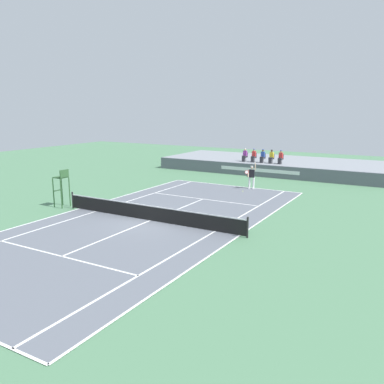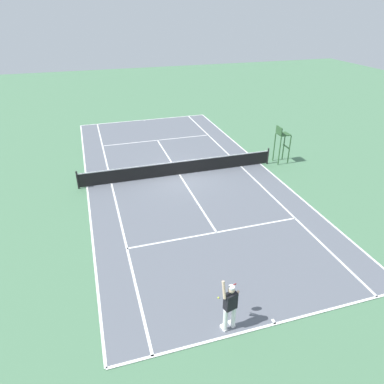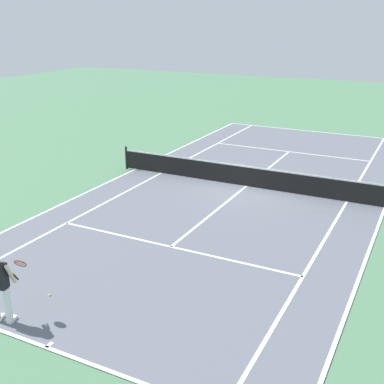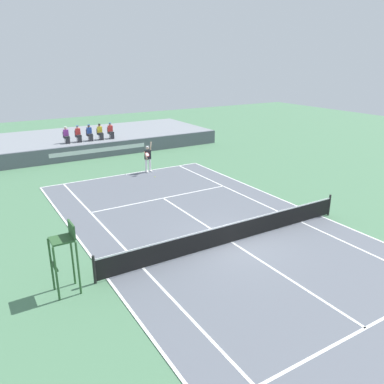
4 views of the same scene
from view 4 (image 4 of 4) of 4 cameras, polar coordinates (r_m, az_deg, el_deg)
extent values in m
plane|color=#4C7A56|center=(16.60, 5.97, -7.50)|extent=(80.00, 80.00, 0.00)
cube|color=slate|center=(16.59, 5.98, -7.47)|extent=(10.98, 23.78, 0.02)
cube|color=white|center=(26.36, -9.74, 2.62)|extent=(10.98, 0.10, 0.01)
cube|color=white|center=(14.32, -12.30, -12.42)|extent=(0.10, 23.78, 0.01)
cube|color=white|center=(20.13, 18.59, -3.43)|extent=(0.10, 23.78, 0.01)
cube|color=white|center=(14.73, -7.15, -11.14)|extent=(0.10, 23.78, 0.01)
cube|color=white|center=(19.16, 15.88, -4.31)|extent=(0.10, 23.78, 0.01)
cube|color=white|center=(21.59, -4.27, -0.91)|extent=(8.22, 0.10, 0.01)
cube|color=white|center=(12.89, 24.22, -17.82)|extent=(8.22, 0.10, 0.01)
cube|color=white|center=(16.59, 5.98, -7.43)|extent=(0.10, 12.80, 0.01)
cube|color=white|center=(26.27, -9.66, 2.56)|extent=(0.10, 0.20, 0.01)
cylinder|color=black|center=(13.96, -14.22, -11.05)|extent=(0.10, 0.10, 1.07)
cylinder|color=black|center=(20.28, 19.57, -1.82)|extent=(0.10, 0.10, 1.07)
cube|color=black|center=(16.39, 6.03, -6.00)|extent=(11.78, 0.02, 0.84)
cube|color=white|center=(16.21, 6.08, -4.65)|extent=(11.78, 0.03, 0.06)
cube|color=#565B66|center=(31.18, -13.55, 5.97)|extent=(21.73, 0.24, 1.13)
cube|color=silver|center=(31.05, -13.49, 6.02)|extent=(7.61, 0.01, 0.32)
cube|color=gray|center=(35.26, -15.80, 7.27)|extent=(21.73, 8.45, 1.13)
cube|color=#474C56|center=(31.78, -18.00, 7.61)|extent=(0.44, 0.44, 0.06)
cube|color=#474C56|center=(31.92, -18.13, 8.10)|extent=(0.44, 0.06, 0.44)
cylinder|color=#4C4C51|center=(31.71, -17.58, 7.22)|extent=(0.04, 0.04, 0.38)
cylinder|color=#4C4C51|center=(31.64, -18.20, 7.13)|extent=(0.04, 0.04, 0.38)
cube|color=#2D2D33|center=(31.67, -17.97, 7.72)|extent=(0.34, 0.44, 0.16)
cube|color=#2D2D33|center=(31.53, -17.83, 7.18)|extent=(0.30, 0.14, 0.44)
cube|color=purple|center=(31.77, -18.09, 8.28)|extent=(0.36, 0.22, 0.52)
sphere|color=tan|center=(31.71, -18.16, 8.93)|extent=(0.20, 0.20, 0.20)
cylinder|color=white|center=(31.69, -18.18, 9.09)|extent=(0.19, 0.19, 0.05)
cube|color=#474C56|center=(31.99, -16.39, 7.84)|extent=(0.44, 0.44, 0.06)
cube|color=#474C56|center=(32.14, -16.53, 8.33)|extent=(0.44, 0.06, 0.44)
cylinder|color=#4C4C51|center=(31.94, -15.97, 7.46)|extent=(0.04, 0.04, 0.38)
cylinder|color=#4C4C51|center=(31.85, -16.59, 7.37)|extent=(0.04, 0.04, 0.38)
cube|color=#2D2D33|center=(31.88, -16.35, 7.95)|extent=(0.34, 0.44, 0.16)
cube|color=#2D2D33|center=(31.74, -16.21, 7.42)|extent=(0.30, 0.14, 0.44)
cube|color=red|center=(31.99, -16.48, 8.50)|extent=(0.36, 0.22, 0.52)
sphere|color=tan|center=(31.92, -16.54, 9.16)|extent=(0.20, 0.20, 0.20)
cylinder|color=#2D4CA8|center=(31.91, -16.56, 9.31)|extent=(0.19, 0.19, 0.05)
cube|color=#474C56|center=(32.23, -14.84, 8.06)|extent=(0.44, 0.44, 0.06)
cube|color=#474C56|center=(32.38, -14.98, 8.54)|extent=(0.44, 0.06, 0.44)
cylinder|color=#4C4C51|center=(32.18, -14.42, 7.68)|extent=(0.04, 0.04, 0.38)
cylinder|color=#4C4C51|center=(32.08, -15.03, 7.59)|extent=(0.04, 0.04, 0.38)
cube|color=#2D2D33|center=(32.12, -14.80, 8.17)|extent=(0.34, 0.44, 0.16)
cube|color=#2D2D33|center=(31.98, -14.65, 7.64)|extent=(0.30, 0.14, 0.44)
cube|color=#2D4CA8|center=(32.22, -14.93, 8.72)|extent=(0.36, 0.22, 0.52)
sphere|color=brown|center=(32.16, -14.98, 9.37)|extent=(0.20, 0.20, 0.20)
cylinder|color=#2D4CA8|center=(32.15, -15.00, 9.52)|extent=(0.19, 0.19, 0.05)
cube|color=#474C56|center=(32.48, -13.37, 8.26)|extent=(0.44, 0.44, 0.06)
cube|color=#474C56|center=(32.62, -13.52, 8.74)|extent=(0.44, 0.06, 0.44)
cylinder|color=#4C4C51|center=(32.43, -12.96, 7.88)|extent=(0.04, 0.04, 0.38)
cylinder|color=#4C4C51|center=(32.33, -13.55, 7.80)|extent=(0.04, 0.04, 0.38)
cube|color=#2D2D33|center=(32.37, -13.32, 8.37)|extent=(0.34, 0.44, 0.16)
cube|color=#2D2D33|center=(32.24, -13.17, 7.85)|extent=(0.30, 0.14, 0.44)
cube|color=yellow|center=(32.47, -13.46, 8.91)|extent=(0.36, 0.22, 0.52)
sphere|color=brown|center=(32.41, -13.51, 9.56)|extent=(0.20, 0.20, 0.20)
cylinder|color=black|center=(32.40, -13.52, 9.71)|extent=(0.19, 0.19, 0.05)
cube|color=#474C56|center=(32.76, -11.88, 8.46)|extent=(0.44, 0.44, 0.06)
cube|color=#474C56|center=(32.90, -12.03, 8.94)|extent=(0.44, 0.06, 0.44)
cylinder|color=#4C4C51|center=(32.72, -11.47, 8.08)|extent=(0.04, 0.04, 0.38)
cylinder|color=#4C4C51|center=(32.60, -12.05, 8.00)|extent=(0.04, 0.04, 0.38)
cube|color=#2D2D33|center=(32.65, -11.83, 8.57)|extent=(0.34, 0.44, 0.16)
cube|color=#2D2D33|center=(32.52, -11.67, 8.05)|extent=(0.30, 0.14, 0.44)
cube|color=red|center=(32.75, -11.96, 9.11)|extent=(0.36, 0.22, 0.52)
sphere|color=#A37556|center=(32.69, -12.00, 9.75)|extent=(0.20, 0.20, 0.20)
cylinder|color=#2D4CA8|center=(32.68, -12.01, 9.90)|extent=(0.19, 0.19, 0.05)
cylinder|color=white|center=(26.65, -6.22, 3.94)|extent=(0.15, 0.15, 0.92)
cylinder|color=white|center=(26.46, -6.76, 3.81)|extent=(0.15, 0.15, 0.92)
cube|color=white|center=(26.72, -6.11, 3.07)|extent=(0.18, 0.30, 0.10)
cube|color=white|center=(26.52, -6.64, 2.93)|extent=(0.18, 0.30, 0.10)
cube|color=black|center=(26.36, -6.55, 5.47)|extent=(0.45, 0.33, 0.60)
sphere|color=beige|center=(26.26, -6.59, 6.47)|extent=(0.22, 0.22, 0.22)
cylinder|color=white|center=(26.24, -6.60, 6.66)|extent=(0.21, 0.21, 0.06)
cylinder|color=beige|center=(26.37, -6.11, 6.74)|extent=(0.14, 0.23, 0.61)
cylinder|color=beige|center=(26.13, -6.86, 5.38)|extent=(0.17, 0.34, 0.56)
cylinder|color=black|center=(26.04, -6.75, 5.04)|extent=(0.08, 0.19, 0.25)
torus|color=red|center=(25.83, -6.61, 5.52)|extent=(0.34, 0.26, 0.26)
cylinder|color=silver|center=(25.83, -6.61, 5.52)|extent=(0.30, 0.22, 0.22)
sphere|color=#D1E533|center=(25.44, -5.49, 2.23)|extent=(0.07, 0.07, 0.07)
cylinder|color=#2D562D|center=(13.21, -19.37, -11.37)|extent=(0.07, 0.07, 1.90)
cylinder|color=#2D562D|center=(13.82, -20.02, -10.03)|extent=(0.07, 0.07, 1.90)
cylinder|color=#2D562D|center=(13.33, -16.40, -10.74)|extent=(0.07, 0.07, 1.90)
cylinder|color=#2D562D|center=(13.93, -17.19, -9.45)|extent=(0.07, 0.07, 1.90)
cube|color=#2D562D|center=(13.13, -18.69, -6.65)|extent=(0.70, 0.70, 0.06)
cube|color=#2D562D|center=(13.08, -17.33, -5.29)|extent=(0.06, 0.70, 0.48)
cube|color=#2D562D|center=(13.48, -19.60, -10.30)|extent=(0.10, 0.70, 0.04)
camera|label=1|loc=(23.07, 74.25, 2.49)|focal=37.90mm
camera|label=2|loc=(33.83, -6.99, 22.45)|focal=33.23mm
camera|label=3|loc=(30.13, -27.85, 15.66)|focal=45.94mm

